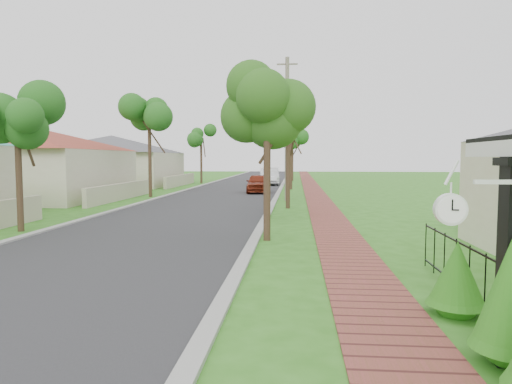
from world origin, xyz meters
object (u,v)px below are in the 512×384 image
at_px(near_tree, 267,105).
at_px(utility_pole, 287,129).
at_px(station_clock, 455,207).
at_px(parked_car_red, 258,183).
at_px(parked_car_white, 269,176).

bearing_deg(near_tree, utility_pole, 88.54).
distance_m(near_tree, station_clock, 9.07).
bearing_deg(station_clock, near_tree, 107.66).
height_order(parked_car_red, parked_car_white, parked_car_white).
bearing_deg(utility_pole, parked_car_white, 96.95).
bearing_deg(station_clock, parked_car_white, 96.55).
relative_size(parked_car_red, parked_car_white, 0.82).
relative_size(parked_car_white, utility_pole, 0.58).
height_order(parked_car_white, utility_pole, utility_pole).
height_order(parked_car_red, station_clock, station_clock).
relative_size(parked_car_red, utility_pole, 0.48).
relative_size(near_tree, station_clock, 4.96).
distance_m(parked_car_red, parked_car_white, 9.96).
distance_m(parked_car_white, station_clock, 37.73).
xyz_separation_m(near_tree, station_clock, (2.67, -8.40, -2.15)).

